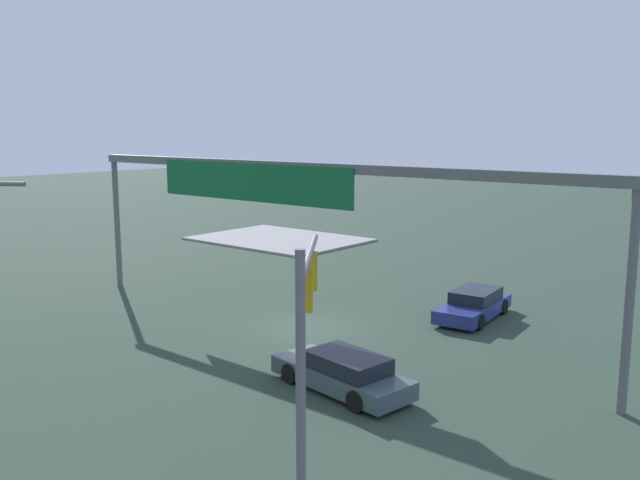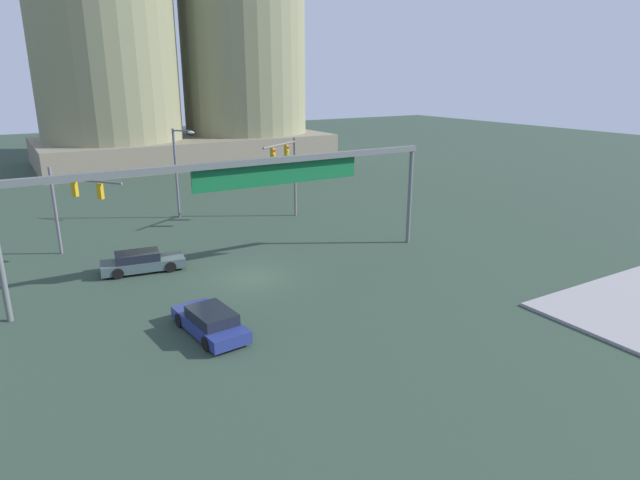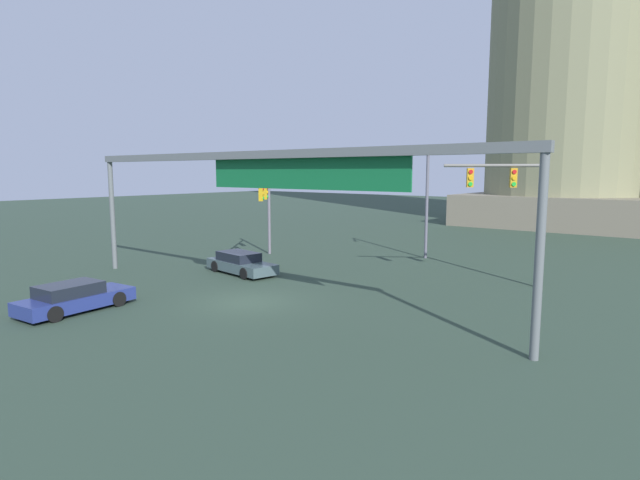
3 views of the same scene
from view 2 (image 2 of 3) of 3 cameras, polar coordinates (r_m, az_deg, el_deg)
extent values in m
plane|color=#2C3F32|center=(31.37, -7.17, -3.97)|extent=(193.49, 193.49, 0.00)
cylinder|color=slate|center=(44.26, -2.65, 6.61)|extent=(0.21, 0.21, 6.41)
cylinder|color=slate|center=(41.80, -4.26, 9.95)|extent=(4.05, 2.70, 0.16)
cube|color=#C08C1A|center=(42.76, -3.55, 9.31)|extent=(0.41, 0.39, 0.95)
cylinder|color=red|center=(42.64, -3.37, 9.69)|extent=(0.20, 0.16, 0.20)
cylinder|color=orange|center=(42.68, -3.36, 9.29)|extent=(0.20, 0.16, 0.20)
cylinder|color=green|center=(42.72, -3.35, 8.89)|extent=(0.20, 0.16, 0.20)
cube|color=#C08C1A|center=(40.96, -4.99, 8.94)|extent=(0.41, 0.39, 0.95)
cylinder|color=red|center=(40.84, -4.81, 9.34)|extent=(0.20, 0.16, 0.20)
cylinder|color=orange|center=(40.88, -4.80, 8.92)|extent=(0.20, 0.16, 0.20)
cylinder|color=green|center=(40.93, -4.79, 8.51)|extent=(0.20, 0.16, 0.20)
cylinder|color=slate|center=(38.42, -26.05, 2.74)|extent=(0.20, 0.20, 5.67)
cylinder|color=slate|center=(36.00, -23.47, 5.78)|extent=(3.48, 4.54, 0.15)
cube|color=#C19413|center=(36.75, -24.38, 4.92)|extent=(0.40, 0.41, 0.95)
cylinder|color=red|center=(36.81, -24.26, 5.42)|extent=(0.17, 0.20, 0.20)
cylinder|color=orange|center=(36.86, -24.21, 4.96)|extent=(0.17, 0.20, 0.20)
cylinder|color=green|center=(36.92, -24.15, 4.51)|extent=(0.17, 0.20, 0.20)
cube|color=#C19413|center=(35.36, -22.11, 4.76)|extent=(0.40, 0.41, 0.95)
cylinder|color=red|center=(35.42, -21.98, 5.28)|extent=(0.17, 0.20, 0.20)
cylinder|color=orange|center=(35.47, -21.93, 4.81)|extent=(0.17, 0.20, 0.20)
cylinder|color=green|center=(35.53, -21.88, 4.34)|extent=(0.17, 0.20, 0.20)
cylinder|color=slate|center=(45.05, -14.88, 6.73)|extent=(0.20, 0.20, 7.15)
cylinder|color=slate|center=(44.13, -14.33, 11.07)|extent=(1.10, 1.37, 0.12)
ellipsoid|color=silver|center=(43.68, -13.42, 10.95)|extent=(0.61, 0.66, 0.20)
cylinder|color=#5B6163|center=(37.36, 9.40, 4.40)|extent=(0.28, 0.28, 6.32)
cube|color=#5B6163|center=(30.35, -8.19, 8.00)|extent=(24.66, 0.35, 0.35)
cube|color=#106032|center=(31.65, -4.30, 7.20)|extent=(10.49, 0.08, 1.51)
cube|color=gray|center=(76.80, -13.94, 9.37)|extent=(37.03, 18.91, 3.30)
cube|color=#405356|center=(33.73, -18.10, -2.41)|extent=(4.93, 2.41, 0.55)
cube|color=black|center=(33.55, -18.66, -1.62)|extent=(2.65, 1.87, 0.50)
cylinder|color=black|center=(34.65, -15.81, -1.90)|extent=(0.67, 0.31, 0.64)
cylinder|color=black|center=(33.12, -15.44, -2.74)|extent=(0.67, 0.31, 0.64)
cylinder|color=black|center=(34.47, -20.63, -2.46)|extent=(0.67, 0.31, 0.64)
cylinder|color=black|center=(32.94, -20.48, -3.33)|extent=(0.67, 0.31, 0.64)
cube|color=navy|center=(25.09, -11.52, -8.65)|extent=(2.21, 4.72, 0.55)
cube|color=black|center=(24.64, -11.32, -7.78)|extent=(1.79, 2.51, 0.50)
cylinder|color=black|center=(26.03, -14.53, -8.17)|extent=(0.28, 0.66, 0.64)
cylinder|color=black|center=(26.62, -11.23, -7.36)|extent=(0.28, 0.66, 0.64)
cylinder|color=black|center=(23.68, -11.83, -10.61)|extent=(0.28, 0.66, 0.64)
cylinder|color=black|center=(24.32, -8.26, -9.63)|extent=(0.28, 0.66, 0.64)
camera|label=1|loc=(47.02, -38.07, 9.47)|focal=37.40mm
camera|label=3|loc=(31.01, 36.03, 3.74)|focal=28.94mm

